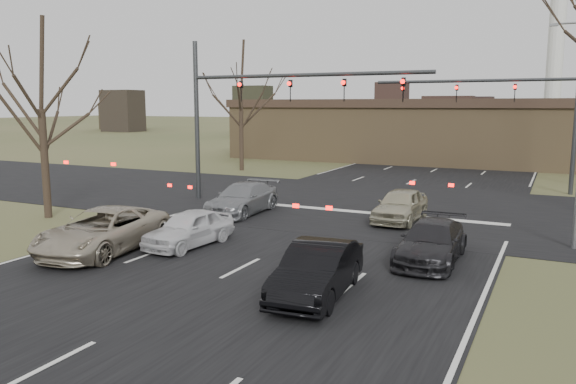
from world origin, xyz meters
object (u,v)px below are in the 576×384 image
building (477,131)px  car_black_hatch (317,270)px  car_grey_ahead (242,199)px  car_white_sedan (189,228)px  mast_arm_near (252,100)px  car_charcoal_sedan (432,242)px  car_silver_suv (103,231)px  mast_arm_far (521,102)px  car_silver_ahead (400,205)px

building → car_black_hatch: bearing=-88.4°
car_grey_ahead → car_white_sedan: bearing=-79.2°
mast_arm_near → car_black_hatch: mast_arm_near is taller
car_charcoal_sedan → car_silver_suv: bearing=-161.0°
mast_arm_near → car_black_hatch: (8.23, -11.22, -4.39)m
car_charcoal_sedan → car_grey_ahead: car_grey_ahead is taller
car_silver_suv → car_black_hatch: size_ratio=1.26×
car_charcoal_sedan → car_grey_ahead: (-9.30, 4.18, 0.05)m
mast_arm_near → mast_arm_far: 15.17m
car_silver_suv → car_grey_ahead: (0.74, 7.80, -0.05)m
building → car_black_hatch: building is taller
mast_arm_near → car_grey_ahead: size_ratio=2.60×
mast_arm_near → car_silver_suv: bearing=-89.3°
car_white_sedan → car_black_hatch: car_black_hatch is taller
car_black_hatch → car_white_sedan: bearing=149.4°
building → car_grey_ahead: bearing=-103.0°
car_black_hatch → car_silver_ahead: 10.10m
car_black_hatch → car_grey_ahead: 11.39m
building → car_silver_ahead: bearing=-88.9°
building → car_grey_ahead: (-6.35, -27.52, -1.99)m
mast_arm_far → car_black_hatch: mast_arm_far is taller
car_white_sedan → car_black_hatch: 6.62m
mast_arm_far → car_silver_ahead: size_ratio=2.73×
car_silver_suv → car_silver_ahead: (7.59, 9.18, -0.03)m
car_black_hatch → car_silver_ahead: bearing=87.2°
mast_arm_near → mast_arm_far: same height
car_white_sedan → car_grey_ahead: (-1.35, 5.91, 0.04)m
building → car_silver_suv: 36.08m
car_black_hatch → car_charcoal_sedan: size_ratio=0.96×
car_black_hatch → building: bearing=85.9°
car_charcoal_sedan → car_grey_ahead: size_ratio=0.93×
car_silver_suv → mast_arm_far: bearing=53.9°
mast_arm_far → building: bearing=105.6°
car_charcoal_sedan → car_silver_ahead: size_ratio=1.06×
car_black_hatch → car_silver_ahead: (-0.51, 10.08, 0.01)m
car_black_hatch → car_silver_ahead: size_ratio=1.02×
car_silver_suv → car_silver_ahead: 11.91m
building → car_grey_ahead: building is taller
car_white_sedan → car_silver_suv: bearing=-133.4°
building → car_charcoal_sedan: bearing=-84.7°
mast_arm_near → car_charcoal_sedan: size_ratio=2.81×
car_silver_suv → car_charcoal_sedan: size_ratio=1.21×
mast_arm_near → mast_arm_far: size_ratio=1.09×
building → mast_arm_near: bearing=-106.1°
car_white_sedan → car_silver_ahead: car_silver_ahead is taller
building → car_silver_ahead: building is taller
mast_arm_far → car_white_sedan: size_ratio=2.99×
car_charcoal_sedan → car_silver_ahead: bearing=113.0°
car_white_sedan → car_black_hatch: size_ratio=0.89×
car_charcoal_sedan → car_silver_ahead: (-2.45, 5.56, 0.07)m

